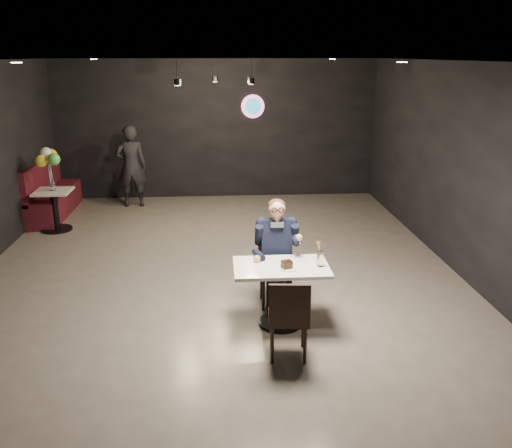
{
  "coord_description": "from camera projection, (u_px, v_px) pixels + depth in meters",
  "views": [
    {
      "loc": [
        0.03,
        -7.47,
        3.09
      ],
      "look_at": [
        0.48,
        -1.09,
        1.07
      ],
      "focal_mm": 38.0,
      "sensor_mm": 36.0,
      "label": 1
    }
  ],
  "objects": [
    {
      "name": "cake_slice",
      "position": [
        287.0,
        265.0,
        6.15
      ],
      "size": [
        0.13,
        0.12,
        0.08
      ],
      "primitive_type": "cube",
      "rotation": [
        0.0,
        0.0,
        0.35
      ],
      "color": "black",
      "rests_on": "dessert_plate"
    },
    {
      "name": "chair_far",
      "position": [
        276.0,
        271.0,
        6.87
      ],
      "size": [
        0.42,
        0.46,
        0.92
      ],
      "primitive_type": "cube",
      "color": "black",
      "rests_on": "floor"
    },
    {
      "name": "balloon_bunch",
      "position": [
        50.0,
        164.0,
        9.56
      ],
      "size": [
        0.39,
        0.39,
        0.65
      ],
      "primitive_type": "cube",
      "color": "yellow",
      "rests_on": "balloon_vase"
    },
    {
      "name": "seated_man",
      "position": [
        276.0,
        252.0,
        6.79
      ],
      "size": [
        0.6,
        0.8,
        1.44
      ],
      "primitive_type": "cube",
      "color": "black",
      "rests_on": "floor"
    },
    {
      "name": "wafer_cone",
      "position": [
        319.0,
        247.0,
        6.17
      ],
      "size": [
        0.07,
        0.07,
        0.12
      ],
      "primitive_type": "cone",
      "rotation": [
        0.0,
        0.0,
        0.26
      ],
      "color": "tan",
      "rests_on": "sundae_glass"
    },
    {
      "name": "dessert_plate",
      "position": [
        289.0,
        268.0,
        6.16
      ],
      "size": [
        0.21,
        0.21,
        0.01
      ],
      "primitive_type": "cylinder",
      "color": "white",
      "rests_on": "main_table"
    },
    {
      "name": "balloon_vase",
      "position": [
        52.0,
        186.0,
        9.68
      ],
      "size": [
        0.11,
        0.11,
        0.16
      ],
      "primitive_type": "cylinder",
      "color": "silver",
      "rests_on": "side_table"
    },
    {
      "name": "sundae_glass",
      "position": [
        320.0,
        259.0,
        6.22
      ],
      "size": [
        0.08,
        0.08,
        0.18
      ],
      "primitive_type": "cylinder",
      "color": "silver",
      "rests_on": "main_table"
    },
    {
      "name": "side_table",
      "position": [
        55.0,
        210.0,
        9.81
      ],
      "size": [
        0.62,
        0.62,
        0.78
      ],
      "primitive_type": "cube",
      "color": "white",
      "rests_on": "floor"
    },
    {
      "name": "booth_bench",
      "position": [
        53.0,
        189.0,
        10.7
      ],
      "size": [
        0.54,
        2.17,
        1.09
      ],
      "primitive_type": "cube",
      "color": "#470F15",
      "rests_on": "floor"
    },
    {
      "name": "floor",
      "position": [
        219.0,
        272.0,
        8.04
      ],
      "size": [
        9.0,
        9.0,
        0.0
      ],
      "primitive_type": "plane",
      "color": "slate",
      "rests_on": "ground"
    },
    {
      "name": "main_table",
      "position": [
        281.0,
        295.0,
        6.37
      ],
      "size": [
        1.1,
        0.7,
        0.75
      ],
      "primitive_type": "cube",
      "color": "white",
      "rests_on": "floor"
    },
    {
      "name": "passerby",
      "position": [
        131.0,
        166.0,
        11.26
      ],
      "size": [
        0.65,
        0.46,
        1.71
      ],
      "primitive_type": "imported",
      "rotation": [
        0.0,
        0.0,
        3.22
      ],
      "color": "black",
      "rests_on": "floor"
    },
    {
      "name": "chair_near",
      "position": [
        288.0,
        316.0,
        5.68
      ],
      "size": [
        0.46,
        0.49,
        0.92
      ],
      "primitive_type": "cube",
      "rotation": [
        0.0,
        0.0,
        -0.09
      ],
      "color": "black",
      "rests_on": "floor"
    },
    {
      "name": "pendant_lights",
      "position": [
        215.0,
        67.0,
        9.08
      ],
      "size": [
        1.4,
        1.2,
        0.36
      ],
      "primitive_type": "cube",
      "color": "black",
      "rests_on": "floor"
    },
    {
      "name": "wall_sign",
      "position": [
        253.0,
        106.0,
        11.74
      ],
      "size": [
        0.5,
        0.06,
        0.5
      ],
      "primitive_type": null,
      "color": "pink",
      "rests_on": "floor"
    },
    {
      "name": "mint_leaf",
      "position": [
        290.0,
        261.0,
        6.16
      ],
      "size": [
        0.06,
        0.04,
        0.01
      ],
      "primitive_type": "ellipsoid",
      "color": "green",
      "rests_on": "cake_slice"
    }
  ]
}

